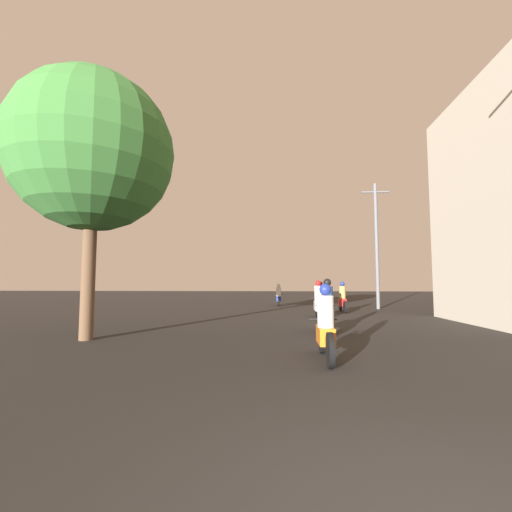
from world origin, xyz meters
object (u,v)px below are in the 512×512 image
at_px(motorcycle_orange, 326,329).
at_px(street_tree, 93,153).
at_px(motorcycle_white, 318,303).
at_px(motorcycle_red, 342,300).
at_px(motorcycle_black, 327,311).
at_px(motorcycle_silver, 321,294).
at_px(utility_pole_far, 377,243).
at_px(motorcycle_blue, 279,297).

xyz_separation_m(motorcycle_orange, street_tree, (-6.08, 1.90, 4.52)).
xyz_separation_m(motorcycle_white, street_tree, (-6.78, -6.15, 4.49)).
bearing_deg(motorcycle_red, motorcycle_white, -125.51).
xyz_separation_m(motorcycle_black, motorcycle_white, (0.16, 4.27, -0.02)).
relative_size(motorcycle_orange, motorcycle_silver, 0.95).
height_order(utility_pole_far, street_tree, utility_pole_far).
height_order(motorcycle_white, street_tree, street_tree).
xyz_separation_m(motorcycle_orange, motorcycle_blue, (-1.09, 16.11, -0.02)).
relative_size(motorcycle_orange, motorcycle_blue, 1.05).
xyz_separation_m(utility_pole_far, street_tree, (-10.80, -11.63, 1.26)).
height_order(motorcycle_white, utility_pole_far, utility_pole_far).
bearing_deg(motorcycle_red, motorcycle_silver, 81.03).
xyz_separation_m(motorcycle_black, motorcycle_blue, (-1.62, 12.32, -0.07)).
height_order(motorcycle_blue, utility_pole_far, utility_pole_far).
distance_m(motorcycle_blue, motorcycle_silver, 5.59).
bearing_deg(utility_pole_far, street_tree, -132.89).
relative_size(motorcycle_orange, motorcycle_red, 0.95).
relative_size(motorcycle_white, utility_pole_far, 0.28).
relative_size(motorcycle_orange, motorcycle_black, 0.99).
relative_size(motorcycle_blue, utility_pole_far, 0.25).
bearing_deg(motorcycle_blue, motorcycle_black, -88.24).
bearing_deg(utility_pole_far, motorcycle_orange, -109.22).
bearing_deg(motorcycle_blue, motorcycle_red, -60.89).
distance_m(motorcycle_orange, motorcycle_white, 8.08).
relative_size(motorcycle_red, street_tree, 0.28).
bearing_deg(motorcycle_blue, motorcycle_orange, -91.87).
xyz_separation_m(motorcycle_silver, utility_pole_far, (2.49, -7.07, 3.23)).
xyz_separation_m(motorcycle_blue, utility_pole_far, (5.81, -2.57, 3.28)).
relative_size(motorcycle_blue, street_tree, 0.25).
height_order(motorcycle_orange, motorcycle_silver, motorcycle_silver).
xyz_separation_m(motorcycle_red, street_tree, (-8.36, -9.36, 4.50)).
bearing_deg(motorcycle_white, motorcycle_silver, 83.46).
bearing_deg(street_tree, utility_pole_far, 47.11).
bearing_deg(street_tree, motorcycle_silver, 66.03).
bearing_deg(motorcycle_blue, motorcycle_white, -83.25).
bearing_deg(street_tree, motorcycle_orange, -17.39).
relative_size(motorcycle_red, motorcycle_silver, 0.99).
relative_size(motorcycle_black, motorcycle_white, 0.96).
bearing_deg(utility_pole_far, motorcycle_white, -126.28).
bearing_deg(motorcycle_silver, utility_pole_far, -66.14).
xyz_separation_m(motorcycle_orange, utility_pole_far, (4.72, 13.53, 3.27)).
bearing_deg(motorcycle_orange, motorcycle_white, 76.50).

